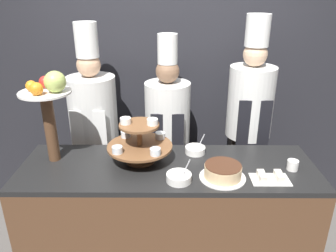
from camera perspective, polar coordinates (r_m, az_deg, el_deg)
name	(u,v)px	position (r m, az deg, el deg)	size (l,w,h in m)	color
wall_back	(169,65)	(3.01, 0.10, 10.66)	(10.00, 0.06, 2.80)	#232328
buffet_counter	(168,221)	(2.50, -0.01, -16.20)	(2.00, 0.64, 0.93)	brown
tiered_stand	(140,142)	(2.23, -4.95, -2.76)	(0.45, 0.45, 0.32)	brown
fruit_pedestal	(49,101)	(2.27, -20.05, 4.16)	(0.34, 0.34, 0.63)	brown
cake_round	(223,172)	(2.11, 9.52, -7.86)	(0.29, 0.29, 0.09)	white
cup_white	(293,165)	(2.32, 20.88, -6.37)	(0.07, 0.07, 0.07)	white
cake_square_tray	(270,177)	(2.17, 17.38, -8.55)	(0.24, 0.15, 0.05)	white
serving_bowl_near	(179,177)	(2.06, 1.92, -8.95)	(0.16, 0.16, 0.15)	white
serving_bowl_far	(195,150)	(2.39, 4.77, -4.16)	(0.15, 0.15, 0.15)	white
chef_left	(94,126)	(2.86, -12.71, 0.06)	(0.40, 0.40, 1.81)	#38332D
chef_center_left	(168,130)	(2.80, -0.08, -0.65)	(0.38, 0.38, 1.72)	black
chef_center_right	(249,119)	(2.84, 13.87, 1.19)	(0.37, 0.37, 1.86)	#38332D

